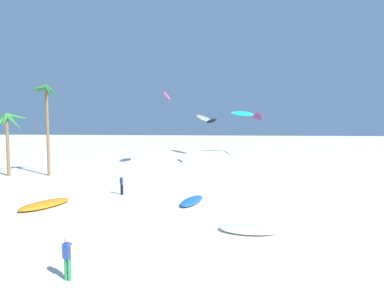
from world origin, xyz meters
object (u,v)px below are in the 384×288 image
(flying_kite_4, at_px, (204,118))
(person_near_left, at_px, (67,257))
(palm_tree_2, at_px, (46,98))
(grounded_kite_1, at_px, (45,204))
(palm_tree_0, at_px, (7,124))
(grounded_kite_2, at_px, (192,201))
(flying_kite_5, at_px, (242,114))
(person_foreground_walker, at_px, (122,184))
(flying_kite_2, at_px, (258,116))
(flying_kite_3, at_px, (211,121))
(flying_kite_0, at_px, (167,96))
(grounded_kite_0, at_px, (249,229))

(flying_kite_4, relative_size, person_near_left, 6.21)
(palm_tree_2, height_order, grounded_kite_1, palm_tree_2)
(palm_tree_0, distance_m, grounded_kite_2, 25.60)
(flying_kite_4, distance_m, person_near_left, 51.21)
(palm_tree_0, xyz_separation_m, flying_kite_4, (21.38, 28.14, 1.05))
(palm_tree_2, bearing_deg, flying_kite_4, 58.53)
(palm_tree_2, relative_size, grounded_kite_1, 2.45)
(flying_kite_5, bearing_deg, person_foreground_walker, -108.20)
(flying_kite_5, bearing_deg, person_near_left, -100.84)
(palm_tree_2, xyz_separation_m, flying_kite_2, (27.38, 27.14, -1.58))
(person_near_left, bearing_deg, flying_kite_5, 79.16)
(flying_kite_3, height_order, flying_kite_5, flying_kite_5)
(palm_tree_2, distance_m, grounded_kite_1, 17.48)
(flying_kite_3, bearing_deg, palm_tree_2, -147.71)
(palm_tree_2, bearing_deg, flying_kite_0, 39.00)
(grounded_kite_0, bearing_deg, flying_kite_3, 96.20)
(flying_kite_2, relative_size, flying_kite_4, 1.19)
(flying_kite_5, relative_size, grounded_kite_2, 2.35)
(grounded_kite_2, relative_size, person_foreground_walker, 2.20)
(palm_tree_0, bearing_deg, grounded_kite_1, -46.32)
(person_foreground_walker, xyz_separation_m, person_near_left, (2.56, -14.49, 0.01))
(palm_tree_0, xyz_separation_m, flying_kite_0, (17.01, 10.73, 4.06))
(palm_tree_0, distance_m, flying_kite_3, 26.55)
(palm_tree_2, height_order, grounded_kite_2, palm_tree_2)
(person_near_left, bearing_deg, flying_kite_4, 87.24)
(flying_kite_5, bearing_deg, grounded_kite_0, -93.18)
(flying_kite_2, height_order, grounded_kite_0, flying_kite_2)
(palm_tree_2, distance_m, flying_kite_0, 16.08)
(palm_tree_2, distance_m, person_foreground_walker, 16.81)
(palm_tree_0, bearing_deg, flying_kite_4, 52.77)
(palm_tree_2, height_order, grounded_kite_0, palm_tree_2)
(flying_kite_4, height_order, grounded_kite_1, flying_kite_4)
(palm_tree_2, distance_m, flying_kite_3, 22.45)
(flying_kite_3, xyz_separation_m, flying_kite_4, (-2.01, 15.59, 0.62))
(palm_tree_2, xyz_separation_m, flying_kite_0, (12.47, 10.10, 1.09))
(palm_tree_0, relative_size, person_foreground_walker, 4.30)
(palm_tree_2, bearing_deg, flying_kite_5, 50.75)
(palm_tree_2, xyz_separation_m, grounded_kite_0, (21.99, -17.03, -8.91))
(palm_tree_2, distance_m, person_near_left, 28.53)
(person_foreground_walker, bearing_deg, person_near_left, -79.97)
(flying_kite_3, bearing_deg, grounded_kite_1, -114.57)
(flying_kite_3, bearing_deg, palm_tree_0, -151.79)
(grounded_kite_1, relative_size, grounded_kite_2, 1.15)
(flying_kite_0, height_order, person_foreground_walker, flying_kite_0)
(palm_tree_2, xyz_separation_m, grounded_kite_2, (18.13, -10.94, -8.89))
(flying_kite_5, bearing_deg, grounded_kite_2, -98.97)
(flying_kite_4, bearing_deg, palm_tree_0, -127.23)
(palm_tree_0, bearing_deg, grounded_kite_2, -24.45)
(palm_tree_2, xyz_separation_m, flying_kite_5, (24.61, 30.12, -0.94))
(flying_kite_3, relative_size, flying_kite_5, 0.79)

